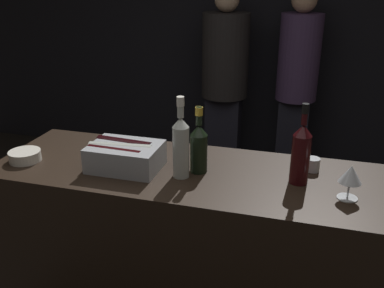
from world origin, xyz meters
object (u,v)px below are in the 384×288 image
(red_wine_bottle_black_foil, at_px, (301,152))
(white_wine_bottle, at_px, (181,145))
(candle_votive, at_px, (312,164))
(wine_glass, at_px, (351,175))
(person_blond_tee, at_px, (225,78))
(bowl_white, at_px, (25,156))
(person_in_hoodie, at_px, (297,80))
(champagne_bottle, at_px, (199,146))
(ice_bin_with_bottles, at_px, (124,154))

(red_wine_bottle_black_foil, xyz_separation_m, white_wine_bottle, (-0.51, -0.08, 0.01))
(candle_votive, bearing_deg, wine_glass, -57.97)
(wine_glass, xyz_separation_m, person_blond_tee, (-0.94, 2.06, -0.13))
(bowl_white, distance_m, person_blond_tee, 2.17)
(person_in_hoodie, bearing_deg, bowl_white, -102.19)
(champagne_bottle, xyz_separation_m, person_blond_tee, (-0.29, 1.98, -0.15))
(ice_bin_with_bottles, distance_m, red_wine_bottle_black_foil, 0.81)
(ice_bin_with_bottles, bearing_deg, candle_votive, 13.79)
(candle_votive, bearing_deg, white_wine_bottle, -158.47)
(candle_votive, xyz_separation_m, person_blond_tee, (-0.80, 1.82, -0.05))
(wine_glass, bearing_deg, red_wine_bottle_black_foil, 155.57)
(person_in_hoodie, distance_m, person_blond_tee, 0.63)
(person_in_hoodie, relative_size, person_blond_tee, 1.00)
(red_wine_bottle_black_foil, bearing_deg, bowl_white, -174.35)
(wine_glass, distance_m, person_blond_tee, 2.27)
(champagne_bottle, bearing_deg, wine_glass, -7.13)
(ice_bin_with_bottles, height_order, champagne_bottle, champagne_bottle)
(ice_bin_with_bottles, xyz_separation_m, candle_votive, (0.86, 0.21, -0.04))
(person_in_hoodie, xyz_separation_m, person_blond_tee, (-0.63, -0.06, -0.01))
(red_wine_bottle_black_foil, distance_m, person_in_hoodie, 2.04)
(white_wine_bottle, relative_size, person_in_hoodie, 0.21)
(bowl_white, relative_size, champagne_bottle, 0.49)
(bowl_white, xyz_separation_m, champagne_bottle, (0.85, 0.12, 0.10))
(champagne_bottle, distance_m, person_in_hoodie, 2.07)
(candle_votive, bearing_deg, champagne_bottle, -163.35)
(ice_bin_with_bottles, height_order, red_wine_bottle_black_foil, red_wine_bottle_black_foil)
(person_in_hoodie, bearing_deg, person_blond_tee, -157.47)
(bowl_white, relative_size, candle_votive, 2.29)
(person_in_hoodie, bearing_deg, red_wine_bottle_black_foil, -70.15)
(wine_glass, height_order, white_wine_bottle, white_wine_bottle)
(candle_votive, xyz_separation_m, red_wine_bottle_black_foil, (-0.06, -0.14, 0.11))
(candle_votive, distance_m, white_wine_bottle, 0.63)
(white_wine_bottle, relative_size, person_blond_tee, 0.21)
(person_in_hoodie, bearing_deg, ice_bin_with_bottles, -91.47)
(candle_votive, relative_size, person_in_hoodie, 0.04)
(wine_glass, distance_m, champagne_bottle, 0.66)
(wine_glass, relative_size, champagne_bottle, 0.47)
(red_wine_bottle_black_foil, height_order, white_wine_bottle, white_wine_bottle)
(bowl_white, height_order, candle_votive, candle_votive)
(ice_bin_with_bottles, relative_size, white_wine_bottle, 0.91)
(candle_votive, distance_m, red_wine_bottle_black_foil, 0.19)
(red_wine_bottle_black_foil, xyz_separation_m, champagne_bottle, (-0.45, -0.01, -0.02))
(wine_glass, relative_size, person_blond_tee, 0.08)
(bowl_white, bearing_deg, white_wine_bottle, 3.32)
(white_wine_bottle, relative_size, champagne_bottle, 1.20)
(bowl_white, bearing_deg, ice_bin_with_bottles, 6.87)
(bowl_white, distance_m, champagne_bottle, 0.87)
(bowl_white, relative_size, red_wine_bottle_black_foil, 0.42)
(white_wine_bottle, bearing_deg, red_wine_bottle_black_foil, 9.20)
(wine_glass, bearing_deg, ice_bin_with_bottles, 178.66)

